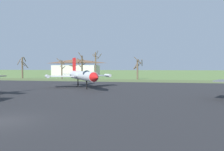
{
  "coord_description": "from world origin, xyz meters",
  "views": [
    {
      "loc": [
        10.15,
        -12.48,
        3.59
      ],
      "look_at": [
        3.79,
        17.18,
        2.49
      ],
      "focal_mm": 35.19,
      "sensor_mm": 36.0,
      "label": 1
    }
  ],
  "objects": [
    {
      "name": "bare_tree_right_of_center",
      "position": [
        -9.93,
        56.1,
        4.86
      ],
      "size": [
        3.06,
        3.34,
        9.18
      ],
      "color": "brown",
      "rests_on": "ground"
    },
    {
      "name": "ground_plane",
      "position": [
        0.0,
        0.0,
        0.0
      ],
      "size": [
        600.0,
        600.0,
        0.0
      ],
      "primitive_type": "plane",
      "color": "#607F42"
    },
    {
      "name": "bare_tree_center",
      "position": [
        -14.67,
        55.79,
        4.24
      ],
      "size": [
        3.01,
        2.97,
        8.58
      ],
      "color": "brown",
      "rests_on": "ground"
    },
    {
      "name": "bare_tree_left_of_center",
      "position": [
        -20.32,
        52.83,
        3.39
      ],
      "size": [
        2.46,
        2.37,
        6.58
      ],
      "color": "brown",
      "rests_on": "ground"
    },
    {
      "name": "grass_verge_strip",
      "position": [
        0.0,
        46.62,
        0.03
      ],
      "size": [
        155.61,
        12.0,
        0.06
      ],
      "primitive_type": "cube",
      "color": "#57673A",
      "rests_on": "ground"
    },
    {
      "name": "visitor_building",
      "position": [
        -27.54,
        83.45,
        3.68
      ],
      "size": [
        21.71,
        9.75,
        7.57
      ],
      "color": "beige",
      "rests_on": "ground"
    },
    {
      "name": "bare_tree_far_right",
      "position": [
        3.83,
        54.22,
        3.47
      ],
      "size": [
        2.81,
        2.83,
        6.8
      ],
      "color": "brown",
      "rests_on": "ground"
    },
    {
      "name": "bare_tree_far_left",
      "position": [
        -33.91,
        52.08,
        3.9
      ],
      "size": [
        2.83,
        2.68,
        7.2
      ],
      "color": "brown",
      "rests_on": "ground"
    },
    {
      "name": "asphalt_apron",
      "position": [
        0.0,
        15.23,
        0.03
      ],
      "size": [
        95.61,
        50.78,
        0.05
      ],
      "primitive_type": "cube",
      "color": "#28282B",
      "rests_on": "ground"
    },
    {
      "name": "jet_fighter_front_right",
      "position": [
        -2.89,
        23.74,
        2.24
      ],
      "size": [
        12.21,
        14.1,
        5.53
      ],
      "color": "silver",
      "rests_on": "ground"
    }
  ]
}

